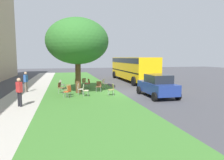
{
  "coord_description": "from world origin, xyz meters",
  "views": [
    {
      "loc": [
        -15.29,
        4.72,
        2.86
      ],
      "look_at": [
        0.97,
        0.73,
        0.98
      ],
      "focal_mm": 31.95,
      "sensor_mm": 36.0,
      "label": 1
    }
  ],
  "objects_px": {
    "chair_2": "(84,82)",
    "chair_3": "(62,84)",
    "chair_11": "(88,83)",
    "street_tree": "(77,41)",
    "chair_6": "(68,89)",
    "chair_0": "(77,83)",
    "chair_1": "(68,91)",
    "school_bus": "(132,67)",
    "pedestrian_0": "(26,81)",
    "chair_10": "(85,89)",
    "pedestrian_1": "(19,91)",
    "parked_car": "(157,86)",
    "chair_7": "(112,89)",
    "chair_8": "(104,83)",
    "chair_9": "(79,88)",
    "chair_4": "(61,87)",
    "chair_5": "(99,86)"
  },
  "relations": [
    {
      "from": "chair_3",
      "to": "chair_8",
      "type": "bearing_deg",
      "value": -91.0
    },
    {
      "from": "chair_1",
      "to": "chair_7",
      "type": "relative_size",
      "value": 1.0
    },
    {
      "from": "chair_1",
      "to": "chair_7",
      "type": "xyz_separation_m",
      "value": [
        0.16,
        -3.24,
        0.0
      ]
    },
    {
      "from": "chair_0",
      "to": "parked_car",
      "type": "xyz_separation_m",
      "value": [
        -5.75,
        -5.38,
        0.32
      ]
    },
    {
      "from": "parked_car",
      "to": "pedestrian_0",
      "type": "distance_m",
      "value": 10.65
    },
    {
      "from": "chair_11",
      "to": "pedestrian_0",
      "type": "distance_m",
      "value": 5.33
    },
    {
      "from": "pedestrian_1",
      "to": "chair_1",
      "type": "bearing_deg",
      "value": -55.54
    },
    {
      "from": "chair_2",
      "to": "chair_11",
      "type": "height_order",
      "value": "same"
    },
    {
      "from": "chair_1",
      "to": "chair_4",
      "type": "relative_size",
      "value": 1.0
    },
    {
      "from": "school_bus",
      "to": "pedestrian_0",
      "type": "distance_m",
      "value": 12.47
    },
    {
      "from": "chair_5",
      "to": "chair_11",
      "type": "distance_m",
      "value": 2.25
    },
    {
      "from": "chair_9",
      "to": "chair_8",
      "type": "bearing_deg",
      "value": -42.64
    },
    {
      "from": "chair_0",
      "to": "chair_1",
      "type": "relative_size",
      "value": 1.0
    },
    {
      "from": "chair_0",
      "to": "chair_3",
      "type": "xyz_separation_m",
      "value": [
        -0.76,
        1.44,
        0.0
      ]
    },
    {
      "from": "chair_4",
      "to": "chair_11",
      "type": "height_order",
      "value": "same"
    },
    {
      "from": "street_tree",
      "to": "chair_5",
      "type": "distance_m",
      "value": 4.01
    },
    {
      "from": "chair_1",
      "to": "chair_10",
      "type": "relative_size",
      "value": 1.0
    },
    {
      "from": "chair_6",
      "to": "chair_11",
      "type": "height_order",
      "value": "same"
    },
    {
      "from": "chair_3",
      "to": "school_bus",
      "type": "bearing_deg",
      "value": -60.25
    },
    {
      "from": "chair_3",
      "to": "chair_10",
      "type": "xyz_separation_m",
      "value": [
        -3.56,
        -1.7,
        0.0
      ]
    },
    {
      "from": "street_tree",
      "to": "chair_6",
      "type": "distance_m",
      "value": 3.9
    },
    {
      "from": "parked_car",
      "to": "chair_8",
      "type": "bearing_deg",
      "value": 30.88
    },
    {
      "from": "chair_5",
      "to": "pedestrian_0",
      "type": "relative_size",
      "value": 0.52
    },
    {
      "from": "chair_4",
      "to": "parked_car",
      "type": "height_order",
      "value": "parked_car"
    },
    {
      "from": "chair_6",
      "to": "chair_7",
      "type": "xyz_separation_m",
      "value": [
        -0.64,
        -3.25,
        0.0
      ]
    },
    {
      "from": "chair_4",
      "to": "chair_6",
      "type": "height_order",
      "value": "same"
    },
    {
      "from": "chair_9",
      "to": "pedestrian_0",
      "type": "bearing_deg",
      "value": 61.72
    },
    {
      "from": "chair_2",
      "to": "chair_3",
      "type": "bearing_deg",
      "value": 115.87
    },
    {
      "from": "chair_3",
      "to": "chair_11",
      "type": "height_order",
      "value": "same"
    },
    {
      "from": "chair_1",
      "to": "chair_9",
      "type": "bearing_deg",
      "value": -41.24
    },
    {
      "from": "chair_8",
      "to": "pedestrian_0",
      "type": "xyz_separation_m",
      "value": [
        -0.48,
        6.74,
        0.41
      ]
    },
    {
      "from": "chair_1",
      "to": "chair_11",
      "type": "bearing_deg",
      "value": -24.7
    },
    {
      "from": "chair_10",
      "to": "chair_2",
      "type": "bearing_deg",
      "value": -5.6
    },
    {
      "from": "street_tree",
      "to": "chair_8",
      "type": "height_order",
      "value": "street_tree"
    },
    {
      "from": "chair_9",
      "to": "school_bus",
      "type": "xyz_separation_m",
      "value": [
        7.6,
        -7.03,
        1.24
      ]
    },
    {
      "from": "chair_6",
      "to": "chair_9",
      "type": "xyz_separation_m",
      "value": [
        0.21,
        -0.88,
        0.0
      ]
    },
    {
      "from": "chair_1",
      "to": "chair_10",
      "type": "bearing_deg",
      "value": -78.19
    },
    {
      "from": "school_bus",
      "to": "chair_9",
      "type": "bearing_deg",
      "value": 137.24
    },
    {
      "from": "chair_4",
      "to": "chair_8",
      "type": "xyz_separation_m",
      "value": [
        1.7,
        -3.94,
        0.0
      ]
    },
    {
      "from": "chair_0",
      "to": "parked_car",
      "type": "relative_size",
      "value": 0.24
    },
    {
      "from": "chair_8",
      "to": "pedestrian_1",
      "type": "bearing_deg",
      "value": 132.39
    },
    {
      "from": "chair_11",
      "to": "chair_2",
      "type": "bearing_deg",
      "value": 19.21
    },
    {
      "from": "chair_3",
      "to": "chair_5",
      "type": "distance_m",
      "value": 3.54
    },
    {
      "from": "chair_10",
      "to": "pedestrian_1",
      "type": "relative_size",
      "value": 0.52
    },
    {
      "from": "chair_7",
      "to": "school_bus",
      "type": "relative_size",
      "value": 0.08
    },
    {
      "from": "chair_0",
      "to": "pedestrian_0",
      "type": "xyz_separation_m",
      "value": [
        -1.31,
        4.3,
        0.41
      ]
    },
    {
      "from": "chair_0",
      "to": "school_bus",
      "type": "height_order",
      "value": "school_bus"
    },
    {
      "from": "pedestrian_1",
      "to": "chair_6",
      "type": "bearing_deg",
      "value": -45.9
    },
    {
      "from": "chair_4",
      "to": "chair_11",
      "type": "xyz_separation_m",
      "value": [
        2.11,
        -2.45,
        0.0
      ]
    },
    {
      "from": "chair_1",
      "to": "parked_car",
      "type": "bearing_deg",
      "value": -100.5
    }
  ]
}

